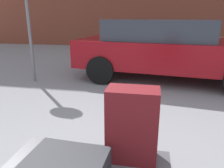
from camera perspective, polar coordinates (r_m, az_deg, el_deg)
suitcase_maroon_front_right at (r=1.82m, az=5.28°, el=-10.59°), size 0.41×0.24×0.62m
parked_car at (r=5.46m, az=13.93°, el=9.04°), size 4.50×2.35×1.42m
bollard_kerb_near at (r=9.22m, az=26.13°, el=8.55°), size 0.22×0.22×0.74m
no_parking_sign at (r=5.40m, az=-21.01°, el=16.00°), size 0.49×0.16×2.39m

